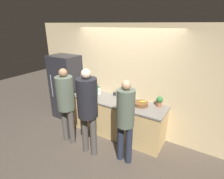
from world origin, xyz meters
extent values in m
plane|color=#4C4238|center=(0.00, 0.00, 0.00)|extent=(14.00, 14.00, 0.00)
cube|color=#D6BC8C|center=(0.00, 0.75, 1.30)|extent=(5.20, 0.06, 2.60)
cube|color=tan|center=(0.00, 0.40, 0.43)|extent=(2.28, 0.70, 0.86)
cube|color=slate|center=(0.00, 0.40, 0.88)|extent=(2.31, 0.73, 0.03)
cube|color=#232328|center=(-1.66, 0.42, 0.90)|extent=(0.78, 0.60, 1.79)
cylinder|color=#99999E|center=(-1.89, 0.11, 0.99)|extent=(0.02, 0.02, 0.63)
cylinder|color=#4C4742|center=(-0.89, -0.45, 0.42)|extent=(0.13, 0.13, 0.83)
cylinder|color=#4C4742|center=(-0.69, -0.45, 0.42)|extent=(0.13, 0.13, 0.83)
cylinder|color=#515B4C|center=(-0.79, -0.45, 1.20)|extent=(0.37, 0.37, 0.73)
sphere|color=#936B4C|center=(-0.79, -0.45, 1.65)|extent=(0.17, 0.17, 0.17)
cylinder|color=#4C4742|center=(-0.25, -0.51, 0.44)|extent=(0.13, 0.13, 0.88)
cylinder|color=#4C4742|center=(-0.03, -0.51, 0.44)|extent=(0.13, 0.13, 0.88)
cylinder|color=black|center=(-0.14, -0.51, 1.26)|extent=(0.39, 0.39, 0.77)
sphere|color=beige|center=(-0.14, -0.51, 1.74)|extent=(0.18, 0.18, 0.18)
cylinder|color=#232838|center=(0.50, -0.34, 0.40)|extent=(0.13, 0.13, 0.81)
cylinder|color=#232838|center=(0.68, -0.34, 0.40)|extent=(0.13, 0.13, 0.81)
cylinder|color=#515B4C|center=(0.59, -0.34, 1.16)|extent=(0.33, 0.33, 0.71)
sphere|color=tan|center=(0.59, -0.34, 1.60)|extent=(0.17, 0.17, 0.17)
cylinder|color=brown|center=(0.58, 0.43, 0.93)|extent=(0.30, 0.30, 0.08)
ellipsoid|color=yellow|center=(0.62, 0.43, 1.00)|extent=(0.15, 0.12, 0.04)
cylinder|color=#3D424C|center=(-1.01, 0.57, 0.97)|extent=(0.11, 0.11, 0.14)
cylinder|color=#99754C|center=(-1.02, 0.57, 1.05)|extent=(0.01, 0.05, 0.19)
cylinder|color=#99754C|center=(-1.00, 0.58, 1.05)|extent=(0.03, 0.04, 0.19)
cylinder|color=#99754C|center=(-1.01, 0.56, 1.05)|extent=(0.04, 0.01, 0.19)
cylinder|color=#236033|center=(-0.72, 0.61, 0.97)|extent=(0.05, 0.05, 0.15)
cylinder|color=#236033|center=(-0.72, 0.61, 1.06)|extent=(0.02, 0.02, 0.05)
cylinder|color=black|center=(-0.72, 0.61, 1.09)|extent=(0.03, 0.03, 0.02)
cylinder|color=silver|center=(-0.59, 0.50, 0.96)|extent=(0.07, 0.07, 0.14)
cylinder|color=silver|center=(-0.59, 0.50, 1.06)|extent=(0.03, 0.03, 0.04)
cylinder|color=black|center=(-0.59, 0.50, 1.09)|extent=(0.04, 0.04, 0.02)
cylinder|color=#28282D|center=(-0.21, 0.63, 0.93)|extent=(0.08, 0.08, 0.08)
cylinder|color=white|center=(-0.02, 0.49, 0.94)|extent=(0.07, 0.07, 0.10)
cylinder|color=#9E6042|center=(0.93, 0.59, 0.95)|extent=(0.11, 0.11, 0.11)
sphere|color=#2D6B33|center=(0.93, 0.59, 1.06)|extent=(0.14, 0.14, 0.14)
camera|label=1|loc=(1.84, -2.85, 2.58)|focal=28.00mm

